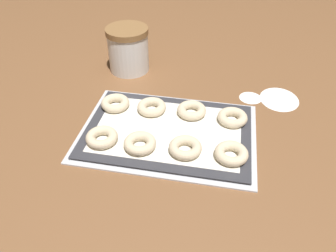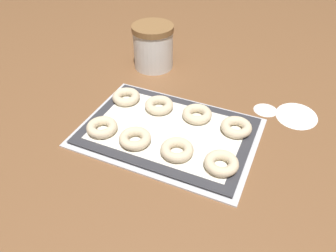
{
  "view_description": "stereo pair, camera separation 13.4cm",
  "coord_description": "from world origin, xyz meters",
  "px_view_note": "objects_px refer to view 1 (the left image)",
  "views": [
    {
      "loc": [
        0.12,
        -0.55,
        0.5
      ],
      "look_at": [
        0.01,
        0.01,
        0.02
      ],
      "focal_mm": 35.0,
      "sensor_mm": 36.0,
      "label": 1
    },
    {
      "loc": [
        0.25,
        -0.51,
        0.5
      ],
      "look_at": [
        0.01,
        0.01,
        0.02
      ],
      "focal_mm": 35.0,
      "sensor_mm": 36.0,
      "label": 2
    }
  ],
  "objects_px": {
    "bagel_front_mid_left": "(140,143)",
    "bagel_back_mid_right": "(192,110)",
    "baking_tray": "(168,132)",
    "bagel_front_far_left": "(102,137)",
    "bagel_back_mid_left": "(152,107)",
    "bagel_back_far_right": "(232,117)",
    "bagel_back_far_left": "(115,103)",
    "flour_canister": "(128,49)",
    "bagel_front_mid_right": "(185,148)",
    "bagel_front_far_right": "(231,153)"
  },
  "relations": [
    {
      "from": "bagel_back_far_left",
      "to": "flour_canister",
      "type": "xyz_separation_m",
      "value": [
        -0.02,
        0.21,
        0.04
      ]
    },
    {
      "from": "bagel_front_mid_right",
      "to": "baking_tray",
      "type": "bearing_deg",
      "value": 127.7
    },
    {
      "from": "bagel_back_far_left",
      "to": "bagel_back_far_right",
      "type": "relative_size",
      "value": 1.0
    },
    {
      "from": "bagel_back_mid_right",
      "to": "bagel_back_far_right",
      "type": "distance_m",
      "value": 0.1
    },
    {
      "from": "bagel_front_mid_left",
      "to": "bagel_front_far_left",
      "type": "bearing_deg",
      "value": 177.98
    },
    {
      "from": "bagel_front_far_left",
      "to": "bagel_front_far_right",
      "type": "height_order",
      "value": "same"
    },
    {
      "from": "baking_tray",
      "to": "bagel_back_mid_left",
      "type": "xyz_separation_m",
      "value": [
        -0.05,
        0.06,
        0.02
      ]
    },
    {
      "from": "bagel_front_mid_left",
      "to": "bagel_back_mid_right",
      "type": "xyz_separation_m",
      "value": [
        0.09,
        0.14,
        0.0
      ]
    },
    {
      "from": "bagel_front_mid_right",
      "to": "bagel_back_far_right",
      "type": "distance_m",
      "value": 0.15
    },
    {
      "from": "baking_tray",
      "to": "bagel_back_mid_left",
      "type": "height_order",
      "value": "bagel_back_mid_left"
    },
    {
      "from": "bagel_front_mid_left",
      "to": "bagel_back_mid_right",
      "type": "distance_m",
      "value": 0.17
    },
    {
      "from": "baking_tray",
      "to": "bagel_front_far_left",
      "type": "bearing_deg",
      "value": -154.13
    },
    {
      "from": "bagel_front_far_left",
      "to": "flour_canister",
      "type": "distance_m",
      "value": 0.34
    },
    {
      "from": "bagel_front_far_left",
      "to": "bagel_front_mid_left",
      "type": "distance_m",
      "value": 0.09
    },
    {
      "from": "bagel_back_mid_left",
      "to": "flour_canister",
      "type": "xyz_separation_m",
      "value": [
        -0.12,
        0.21,
        0.04
      ]
    },
    {
      "from": "baking_tray",
      "to": "bagel_front_far_left",
      "type": "xyz_separation_m",
      "value": [
        -0.13,
        -0.07,
        0.02
      ]
    },
    {
      "from": "bagel_front_far_right",
      "to": "bagel_back_mid_right",
      "type": "distance_m",
      "value": 0.17
    },
    {
      "from": "bagel_front_far_right",
      "to": "bagel_back_far_right",
      "type": "relative_size",
      "value": 1.0
    },
    {
      "from": "bagel_back_far_left",
      "to": "bagel_back_mid_left",
      "type": "distance_m",
      "value": 0.09
    },
    {
      "from": "bagel_front_mid_left",
      "to": "bagel_back_far_right",
      "type": "height_order",
      "value": "same"
    },
    {
      "from": "bagel_front_far_right",
      "to": "bagel_front_mid_right",
      "type": "bearing_deg",
      "value": -179.84
    },
    {
      "from": "baking_tray",
      "to": "flour_canister",
      "type": "height_order",
      "value": "flour_canister"
    },
    {
      "from": "bagel_front_mid_left",
      "to": "bagel_back_mid_right",
      "type": "bearing_deg",
      "value": 55.93
    },
    {
      "from": "bagel_front_far_right",
      "to": "flour_canister",
      "type": "bearing_deg",
      "value": 133.23
    },
    {
      "from": "bagel_back_mid_left",
      "to": "bagel_back_mid_right",
      "type": "relative_size",
      "value": 1.0
    },
    {
      "from": "bagel_back_far_right",
      "to": "baking_tray",
      "type": "bearing_deg",
      "value": -157.48
    },
    {
      "from": "bagel_front_mid_left",
      "to": "flour_canister",
      "type": "xyz_separation_m",
      "value": [
        -0.12,
        0.34,
        0.04
      ]
    },
    {
      "from": "baking_tray",
      "to": "bagel_back_mid_left",
      "type": "bearing_deg",
      "value": 129.46
    },
    {
      "from": "bagel_front_far_left",
      "to": "bagel_front_mid_left",
      "type": "xyz_separation_m",
      "value": [
        0.09,
        -0.0,
        0.0
      ]
    },
    {
      "from": "bagel_front_far_right",
      "to": "bagel_back_far_left",
      "type": "xyz_separation_m",
      "value": [
        -0.29,
        0.13,
        0.0
      ]
    },
    {
      "from": "bagel_front_mid_left",
      "to": "bagel_front_far_right",
      "type": "relative_size",
      "value": 1.0
    },
    {
      "from": "bagel_front_far_left",
      "to": "flour_canister",
      "type": "height_order",
      "value": "flour_canister"
    },
    {
      "from": "bagel_front_far_left",
      "to": "bagel_back_far_left",
      "type": "height_order",
      "value": "same"
    },
    {
      "from": "bagel_back_mid_right",
      "to": "bagel_back_mid_left",
      "type": "bearing_deg",
      "value": -177.19
    },
    {
      "from": "bagel_back_far_left",
      "to": "baking_tray",
      "type": "bearing_deg",
      "value": -23.46
    },
    {
      "from": "bagel_back_far_left",
      "to": "bagel_back_mid_right",
      "type": "relative_size",
      "value": 1.0
    },
    {
      "from": "flour_canister",
      "to": "bagel_back_far_left",
      "type": "bearing_deg",
      "value": -83.68
    },
    {
      "from": "bagel_front_mid_right",
      "to": "bagel_back_mid_left",
      "type": "bearing_deg",
      "value": 128.6
    },
    {
      "from": "bagel_back_far_left",
      "to": "bagel_back_far_right",
      "type": "distance_m",
      "value": 0.29
    },
    {
      "from": "bagel_back_far_right",
      "to": "flour_canister",
      "type": "distance_m",
      "value": 0.38
    },
    {
      "from": "bagel_back_far_right",
      "to": "flour_canister",
      "type": "bearing_deg",
      "value": 145.88
    },
    {
      "from": "bagel_back_mid_left",
      "to": "bagel_back_mid_right",
      "type": "xyz_separation_m",
      "value": [
        0.1,
        0.0,
        0.0
      ]
    },
    {
      "from": "bagel_front_far_left",
      "to": "bagel_front_mid_right",
      "type": "xyz_separation_m",
      "value": [
        0.18,
        0.0,
        0.0
      ]
    },
    {
      "from": "baking_tray",
      "to": "bagel_front_far_right",
      "type": "relative_size",
      "value": 5.68
    },
    {
      "from": "bagel_front_far_left",
      "to": "bagel_back_far_right",
      "type": "height_order",
      "value": "same"
    },
    {
      "from": "bagel_back_far_left",
      "to": "bagel_back_mid_left",
      "type": "xyz_separation_m",
      "value": [
        0.09,
        0.0,
        0.0
      ]
    },
    {
      "from": "flour_canister",
      "to": "bagel_back_mid_left",
      "type": "bearing_deg",
      "value": -60.73
    },
    {
      "from": "bagel_front_far_right",
      "to": "bagel_back_mid_right",
      "type": "bearing_deg",
      "value": 127.08
    },
    {
      "from": "bagel_front_mid_right",
      "to": "bagel_back_far_right",
      "type": "height_order",
      "value": "same"
    },
    {
      "from": "baking_tray",
      "to": "bagel_back_far_right",
      "type": "relative_size",
      "value": 5.68
    }
  ]
}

